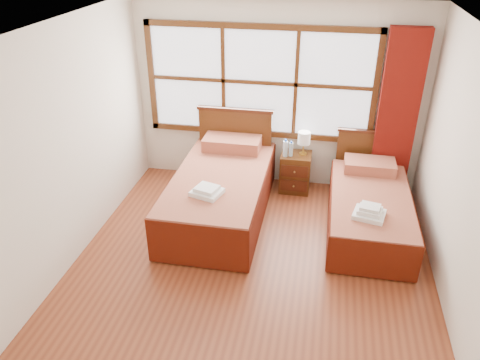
# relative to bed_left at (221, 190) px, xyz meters

# --- Properties ---
(floor) EXTENTS (4.50, 4.50, 0.00)m
(floor) POSITION_rel_bed_left_xyz_m (0.58, -1.20, -0.34)
(floor) COLOR brown
(floor) RESTS_ON ground
(ceiling) EXTENTS (4.50, 4.50, 0.00)m
(ceiling) POSITION_rel_bed_left_xyz_m (0.58, -1.20, 2.26)
(ceiling) COLOR white
(ceiling) RESTS_ON wall_back
(wall_back) EXTENTS (4.00, 0.00, 4.00)m
(wall_back) POSITION_rel_bed_left_xyz_m (0.58, 1.05, 0.96)
(wall_back) COLOR silver
(wall_back) RESTS_ON floor
(wall_left) EXTENTS (0.00, 4.50, 4.50)m
(wall_left) POSITION_rel_bed_left_xyz_m (-1.42, -1.20, 0.96)
(wall_left) COLOR silver
(wall_left) RESTS_ON floor
(wall_right) EXTENTS (0.00, 4.50, 4.50)m
(wall_right) POSITION_rel_bed_left_xyz_m (2.58, -1.20, 0.96)
(wall_right) COLOR silver
(wall_right) RESTS_ON floor
(window) EXTENTS (3.16, 0.06, 1.56)m
(window) POSITION_rel_bed_left_xyz_m (0.33, 1.02, 1.16)
(window) COLOR white
(window) RESTS_ON wall_back
(curtain) EXTENTS (0.50, 0.16, 2.30)m
(curtain) POSITION_rel_bed_left_xyz_m (2.18, 0.91, 0.83)
(curtain) COLOR maroon
(curtain) RESTS_ON wall_back
(bed_left) EXTENTS (1.16, 2.25, 1.13)m
(bed_left) POSITION_rel_bed_left_xyz_m (0.00, 0.00, 0.00)
(bed_left) COLOR #411C0D
(bed_left) RESTS_ON floor
(bed_right) EXTENTS (0.98, 2.00, 0.94)m
(bed_right) POSITION_rel_bed_left_xyz_m (1.89, 0.00, -0.06)
(bed_right) COLOR #411C0D
(bed_right) RESTS_ON floor
(nightstand) EXTENTS (0.42, 0.42, 0.56)m
(nightstand) POSITION_rel_bed_left_xyz_m (0.90, 0.80, -0.06)
(nightstand) COLOR #4C2910
(nightstand) RESTS_ON floor
(towels_left) EXTENTS (0.40, 0.38, 0.10)m
(towels_left) POSITION_rel_bed_left_xyz_m (-0.04, -0.57, 0.30)
(towels_left) COLOR white
(towels_left) RESTS_ON bed_left
(towels_right) EXTENTS (0.40, 0.37, 0.14)m
(towels_right) POSITION_rel_bed_left_xyz_m (1.83, -0.54, 0.22)
(towels_right) COLOR white
(towels_right) RESTS_ON bed_right
(lamp) EXTENTS (0.17, 0.17, 0.33)m
(lamp) POSITION_rel_bed_left_xyz_m (0.99, 0.83, 0.46)
(lamp) COLOR gold
(lamp) RESTS_ON nightstand
(bottle_near) EXTENTS (0.07, 0.07, 0.25)m
(bottle_near) POSITION_rel_bed_left_xyz_m (0.75, 0.72, 0.33)
(bottle_near) COLOR silver
(bottle_near) RESTS_ON nightstand
(bottle_far) EXTENTS (0.06, 0.06, 0.22)m
(bottle_far) POSITION_rel_bed_left_xyz_m (0.83, 0.74, 0.32)
(bottle_far) COLOR silver
(bottle_far) RESTS_ON nightstand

